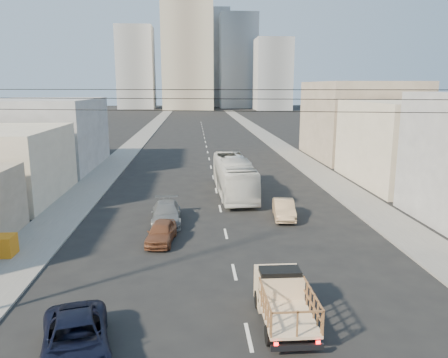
{
  "coord_description": "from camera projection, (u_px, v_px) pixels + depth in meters",
  "views": [
    {
      "loc": [
        -1.99,
        -12.98,
        9.41
      ],
      "look_at": [
        -0.07,
        14.71,
        3.5
      ],
      "focal_mm": 35.0,
      "sensor_mm": 36.0,
      "label": 1
    }
  ],
  "objects": [
    {
      "name": "sidewalk_left",
      "position": [
        142.0,
        137.0,
        82.25
      ],
      "size": [
        3.5,
        180.0,
        0.12
      ],
      "primitive_type": "cube",
      "color": "slate",
      "rests_on": "ground"
    },
    {
      "name": "sidewalk_right",
      "position": [
        265.0,
        136.0,
        83.84
      ],
      "size": [
        3.5,
        180.0,
        0.12
      ],
      "primitive_type": "cube",
      "color": "slate",
      "rests_on": "ground"
    },
    {
      "name": "lane_dashes",
      "position": [
        207.0,
        149.0,
        66.47
      ],
      "size": [
        0.15,
        104.0,
        0.01
      ],
      "color": "silver",
      "rests_on": "ground"
    },
    {
      "name": "flatbed_pickup",
      "position": [
        284.0,
        297.0,
        17.61
      ],
      "size": [
        1.95,
        4.41,
        1.9
      ],
      "color": "beige",
      "rests_on": "ground"
    },
    {
      "name": "navy_pickup",
      "position": [
        76.0,
        340.0,
        15.28
      ],
      "size": [
        3.47,
        5.42,
        1.39
      ],
      "primitive_type": "imported",
      "rotation": [
        0.0,
        0.0,
        0.25
      ],
      "color": "black",
      "rests_on": "ground"
    },
    {
      "name": "city_bus",
      "position": [
        234.0,
        176.0,
        38.54
      ],
      "size": [
        3.1,
        11.77,
        3.26
      ],
      "primitive_type": "imported",
      "rotation": [
        0.0,
        0.0,
        0.03
      ],
      "color": "silver",
      "rests_on": "ground"
    },
    {
      "name": "sedan_brown",
      "position": [
        161.0,
        232.0,
        26.71
      ],
      "size": [
        1.96,
        4.0,
        1.31
      ],
      "primitive_type": "imported",
      "rotation": [
        0.0,
        0.0,
        -0.11
      ],
      "color": "brown",
      "rests_on": "ground"
    },
    {
      "name": "sedan_tan",
      "position": [
        284.0,
        209.0,
        31.66
      ],
      "size": [
        1.85,
        4.21,
        1.35
      ],
      "primitive_type": "imported",
      "rotation": [
        0.0,
        0.0,
        -0.11
      ],
      "color": "tan",
      "rests_on": "ground"
    },
    {
      "name": "sedan_grey",
      "position": [
        166.0,
        213.0,
        30.5
      ],
      "size": [
        2.23,
        5.02,
        1.43
      ],
      "primitive_type": "imported",
      "rotation": [
        0.0,
        0.0,
        0.05
      ],
      "color": "slate",
      "rests_on": "ground"
    },
    {
      "name": "overhead_wires",
      "position": [
        254.0,
        100.0,
        14.35
      ],
      "size": [
        23.01,
        5.02,
        0.72
      ],
      "color": "black",
      "rests_on": "ground"
    },
    {
      "name": "bldg_right_mid",
      "position": [
        414.0,
        143.0,
        42.57
      ],
      "size": [
        11.0,
        14.0,
        8.0
      ],
      "primitive_type": "cube",
      "color": "#BCAE98",
      "rests_on": "ground"
    },
    {
      "name": "bldg_right_far",
      "position": [
        359.0,
        120.0,
        58.0
      ],
      "size": [
        12.0,
        16.0,
        10.0
      ],
      "primitive_type": "cube",
      "color": "gray",
      "rests_on": "ground"
    },
    {
      "name": "bldg_left_far",
      "position": [
        43.0,
        134.0,
        50.65
      ],
      "size": [
        12.0,
        16.0,
        8.0
      ],
      "primitive_type": "cube",
      "color": "gray",
      "rests_on": "ground"
    },
    {
      "name": "high_rise_tower",
      "position": [
        187.0,
        34.0,
        174.11
      ],
      "size": [
        20.0,
        20.0,
        60.0
      ],
      "primitive_type": "cube",
      "color": "#9F907B",
      "rests_on": "ground"
    },
    {
      "name": "midrise_ne",
      "position": [
        238.0,
        62.0,
        192.32
      ],
      "size": [
        16.0,
        16.0,
        40.0
      ],
      "primitive_type": "cube",
      "color": "gray",
      "rests_on": "ground"
    },
    {
      "name": "midrise_nw",
      "position": [
        136.0,
        68.0,
        185.08
      ],
      "size": [
        15.0,
        15.0,
        34.0
      ],
      "primitive_type": "cube",
      "color": "gray",
      "rests_on": "ground"
    },
    {
      "name": "midrise_back",
      "position": [
        210.0,
        59.0,
        205.72
      ],
      "size": [
        18.0,
        18.0,
        44.0
      ],
      "primitive_type": "cube",
      "color": "gray",
      "rests_on": "ground"
    },
    {
      "name": "midrise_east",
      "position": [
        273.0,
        75.0,
        174.87
      ],
      "size": [
        14.0,
        14.0,
        28.0
      ],
      "primitive_type": "cube",
      "color": "gray",
      "rests_on": "ground"
    }
  ]
}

